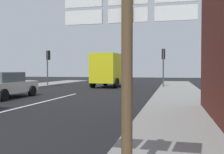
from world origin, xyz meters
name	(u,v)px	position (x,y,z in m)	size (l,w,h in m)	color
ground_plane	(63,97)	(0.00, 10.00, 0.00)	(80.00, 80.00, 0.00)	black
sidewalk_right	(182,104)	(6.71, 8.00, 0.07)	(3.08, 44.00, 0.14)	gray
lane_centre_stripe	(25,106)	(0.00, 6.00, 0.01)	(0.16, 12.00, 0.01)	silver
sedan_far	(5,85)	(-2.93, 8.59, 0.76)	(1.98, 4.21, 1.47)	beige
delivery_truck	(110,69)	(0.54, 19.20, 1.65)	(2.81, 5.15, 3.05)	yellow
route_sign_post	(127,37)	(5.73, -0.89, 2.00)	(1.66, 0.14, 3.20)	brown
traffic_light_far_right	(163,59)	(5.47, 18.85, 2.55)	(0.30, 0.49, 3.44)	#47474C
traffic_light_far_left	(48,60)	(-5.47, 18.72, 2.56)	(0.30, 0.49, 3.46)	#47474C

